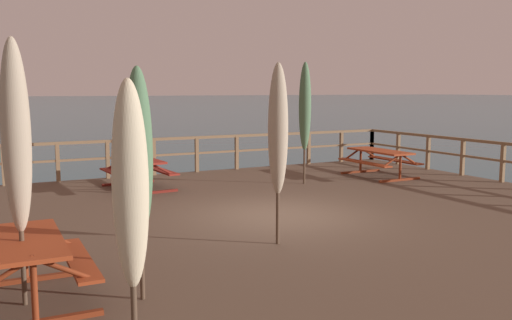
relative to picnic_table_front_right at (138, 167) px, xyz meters
The scene contains 12 objects.
ground_plane 4.71m from the picnic_table_front_right, 68.16° to the right, with size 600.00×600.00×0.00m, color #2D5B6B.
wooden_deck 4.60m from the picnic_table_front_right, 68.16° to the right, with size 14.97×12.68×0.84m, color brown.
railing_waterside_far 2.62m from the picnic_table_front_right, 50.24° to the left, with size 14.77×0.10×1.09m.
picnic_table_front_right is the anchor object (origin of this frame).
picnic_table_mid_centre 7.51m from the picnic_table_front_right, 114.82° to the right, with size 1.43×1.88×0.78m.
picnic_table_mid_left 6.81m from the picnic_table_front_right, 10.13° to the right, with size 1.41×2.11×0.78m.
patio_umbrella_tall_back_left 1.31m from the picnic_table_front_right, 31.06° to the right, with size 0.32×0.32×2.94m.
patio_umbrella_short_back 7.72m from the picnic_table_front_right, 115.05° to the right, with size 0.32×0.32×3.07m.
patio_umbrella_tall_mid_left 9.26m from the picnic_table_front_right, 105.42° to the right, with size 0.32×0.32×2.59m.
patio_umbrella_tall_front 6.16m from the picnic_table_front_right, 83.77° to the right, with size 0.32×0.32×2.91m.
patio_umbrella_short_front 7.68m from the picnic_table_front_right, 104.89° to the right, with size 0.32×0.32×2.76m.
patio_umbrella_tall_back_right 4.55m from the picnic_table_front_right, 16.95° to the right, with size 0.32×0.32×3.21m.
Camera 1 is at (-5.31, -9.42, 3.32)m, focal length 38.84 mm.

